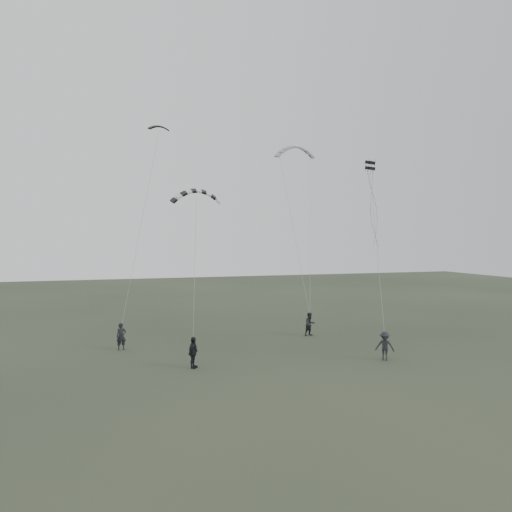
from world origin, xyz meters
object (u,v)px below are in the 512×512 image
object	(u,v)px
flyer_left	(121,336)
flyer_far	(385,346)
flyer_center	(193,353)
flyer_right	(310,324)
kite_box	(370,165)
kite_striped	(196,191)
kite_pale_large	(295,147)
kite_dark_small	(159,126)

from	to	relation	value
flyer_left	flyer_far	world-z (taller)	flyer_left
flyer_center	flyer_far	distance (m)	12.25
flyer_right	flyer_center	world-z (taller)	flyer_center
kite_box	kite_striped	bearing A→B (deg)	159.87
flyer_right	kite_pale_large	bearing A→B (deg)	63.67
flyer_far	kite_pale_large	size ratio (longest dim) A/B	0.49
flyer_far	flyer_left	bearing A→B (deg)	-170.07
kite_dark_small	kite_pale_large	size ratio (longest dim) A/B	0.44
flyer_right	flyer_far	bearing A→B (deg)	-95.65
flyer_far	kite_striped	distance (m)	16.24
kite_pale_large	flyer_far	bearing A→B (deg)	-87.22
flyer_left	kite_pale_large	bearing A→B (deg)	17.24
flyer_center	kite_pale_large	world-z (taller)	kite_pale_large
kite_dark_small	kite_striped	size ratio (longest dim) A/B	0.49
kite_striped	kite_dark_small	bearing A→B (deg)	106.70
flyer_right	kite_box	world-z (taller)	kite_box
flyer_right	kite_box	bearing A→B (deg)	-40.53
flyer_left	kite_box	bearing A→B (deg)	-12.61
kite_pale_large	flyer_right	bearing A→B (deg)	-98.65
flyer_left	kite_dark_small	size ratio (longest dim) A/B	1.12
kite_dark_small	kite_box	xyz separation A→B (m)	(15.54, -6.57, -3.36)
kite_striped	kite_box	world-z (taller)	kite_box
kite_box	flyer_left	bearing A→B (deg)	152.34
flyer_far	kite_box	size ratio (longest dim) A/B	2.70
flyer_far	kite_box	bearing A→B (deg)	104.73
kite_dark_small	kite_box	size ratio (longest dim) A/B	2.44
kite_dark_small	kite_striped	xyz separation A→B (m)	(1.62, -7.23, -5.80)
flyer_left	flyer_right	size ratio (longest dim) A/B	1.00
flyer_left	kite_pale_large	size ratio (longest dim) A/B	0.49
flyer_right	kite_striped	xyz separation A→B (m)	(-9.78, -2.76, 10.18)
kite_pale_large	kite_box	xyz separation A→B (m)	(2.54, -9.22, -2.89)
flyer_center	kite_striped	world-z (taller)	kite_striped
flyer_center	kite_box	size ratio (longest dim) A/B	2.76
kite_box	kite_dark_small	bearing A→B (deg)	134.22
kite_striped	flyer_far	bearing A→B (deg)	-25.10
flyer_far	kite_striped	bearing A→B (deg)	-171.50
flyer_center	flyer_far	size ratio (longest dim) A/B	1.02
flyer_left	flyer_center	size ratio (longest dim) A/B	0.99
kite_dark_small	flyer_far	bearing A→B (deg)	-54.32
flyer_right	kite_dark_small	size ratio (longest dim) A/B	1.12
flyer_far	kite_striped	size ratio (longest dim) A/B	0.54
kite_pale_large	kite_striped	xyz separation A→B (m)	(-11.38, -9.88, -5.34)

